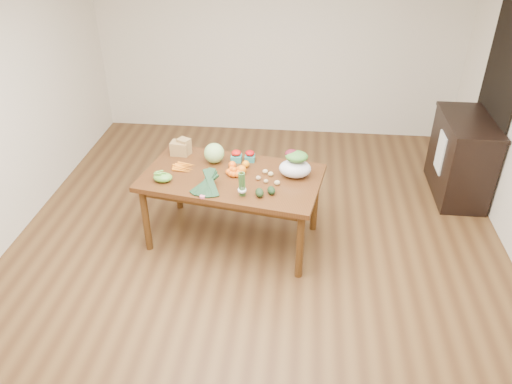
# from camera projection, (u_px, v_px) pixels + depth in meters

# --- Properties ---
(floor) EXTENTS (6.00, 6.00, 0.00)m
(floor) POSITION_uv_depth(u_px,v_px,m) (255.00, 259.00, 4.90)
(floor) COLOR brown
(floor) RESTS_ON ground
(room_walls) EXTENTS (5.02, 6.02, 2.70)m
(room_walls) POSITION_uv_depth(u_px,v_px,m) (254.00, 134.00, 4.18)
(room_walls) COLOR beige
(room_walls) RESTS_ON floor
(dining_table) EXTENTS (1.82, 1.21, 0.75)m
(dining_table) POSITION_uv_depth(u_px,v_px,m) (233.00, 208.00, 4.98)
(dining_table) COLOR #472A10
(dining_table) RESTS_ON floor
(doorway_dark) EXTENTS (0.02, 1.00, 2.10)m
(doorway_dark) POSITION_uv_depth(u_px,v_px,m) (494.00, 106.00, 5.47)
(doorway_dark) COLOR black
(doorway_dark) RESTS_ON floor
(cabinet) EXTENTS (0.52, 1.02, 0.94)m
(cabinet) POSITION_uv_depth(u_px,v_px,m) (461.00, 157.00, 5.69)
(cabinet) COLOR black
(cabinet) RESTS_ON floor
(dish_towel) EXTENTS (0.02, 0.28, 0.45)m
(dish_towel) POSITION_uv_depth(u_px,v_px,m) (440.00, 153.00, 5.62)
(dish_towel) COLOR white
(dish_towel) RESTS_ON cabinet
(paper_bag) EXTENTS (0.27, 0.24, 0.17)m
(paper_bag) POSITION_uv_depth(u_px,v_px,m) (180.00, 147.00, 5.11)
(paper_bag) COLOR #A57F4A
(paper_bag) RESTS_ON dining_table
(cabbage) EXTENTS (0.20, 0.20, 0.20)m
(cabbage) POSITION_uv_depth(u_px,v_px,m) (214.00, 153.00, 4.96)
(cabbage) COLOR #9FCC75
(cabbage) RESTS_ON dining_table
(strawberry_basket_a) EXTENTS (0.12, 0.12, 0.09)m
(strawberry_basket_a) POSITION_uv_depth(u_px,v_px,m) (236.00, 157.00, 5.01)
(strawberry_basket_a) COLOR red
(strawberry_basket_a) RESTS_ON dining_table
(strawberry_basket_b) EXTENTS (0.11, 0.11, 0.09)m
(strawberry_basket_b) POSITION_uv_depth(u_px,v_px,m) (250.00, 157.00, 5.01)
(strawberry_basket_b) COLOR #AC0B0D
(strawberry_basket_b) RESTS_ON dining_table
(orange_a) EXTENTS (0.07, 0.07, 0.07)m
(orange_a) POSITION_uv_depth(u_px,v_px,m) (232.00, 165.00, 4.89)
(orange_a) COLOR #FF5D0F
(orange_a) RESTS_ON dining_table
(orange_b) EXTENTS (0.07, 0.07, 0.07)m
(orange_b) POSITION_uv_depth(u_px,v_px,m) (246.00, 164.00, 4.90)
(orange_b) COLOR orange
(orange_b) RESTS_ON dining_table
(orange_c) EXTENTS (0.09, 0.09, 0.09)m
(orange_c) POSITION_uv_depth(u_px,v_px,m) (242.00, 170.00, 4.79)
(orange_c) COLOR orange
(orange_c) RESTS_ON dining_table
(mandarin_cluster) EXTENTS (0.21, 0.21, 0.09)m
(mandarin_cluster) POSITION_uv_depth(u_px,v_px,m) (234.00, 171.00, 4.76)
(mandarin_cluster) COLOR orange
(mandarin_cluster) RESTS_ON dining_table
(carrots) EXTENTS (0.25, 0.22, 0.03)m
(carrots) POSITION_uv_depth(u_px,v_px,m) (184.00, 167.00, 4.90)
(carrots) COLOR orange
(carrots) RESTS_ON dining_table
(snap_pea_bag) EXTENTS (0.18, 0.14, 0.08)m
(snap_pea_bag) POSITION_uv_depth(u_px,v_px,m) (163.00, 177.00, 4.67)
(snap_pea_bag) COLOR #549733
(snap_pea_bag) RESTS_ON dining_table
(kale_bunch) EXTENTS (0.38, 0.45, 0.16)m
(kale_bunch) POSITION_uv_depth(u_px,v_px,m) (206.00, 184.00, 4.49)
(kale_bunch) COLOR #16321D
(kale_bunch) RESTS_ON dining_table
(asparagus_bundle) EXTENTS (0.10, 0.13, 0.26)m
(asparagus_bundle) POSITION_uv_depth(u_px,v_px,m) (242.00, 184.00, 4.41)
(asparagus_bundle) COLOR #437D39
(asparagus_bundle) RESTS_ON dining_table
(potato_a) EXTENTS (0.05, 0.04, 0.04)m
(potato_a) POSITION_uv_depth(u_px,v_px,m) (258.00, 178.00, 4.70)
(potato_a) COLOR tan
(potato_a) RESTS_ON dining_table
(potato_b) EXTENTS (0.04, 0.04, 0.04)m
(potato_b) POSITION_uv_depth(u_px,v_px,m) (266.00, 181.00, 4.66)
(potato_b) COLOR tan
(potato_b) RESTS_ON dining_table
(potato_c) EXTENTS (0.05, 0.05, 0.04)m
(potato_c) POSITION_uv_depth(u_px,v_px,m) (271.00, 174.00, 4.76)
(potato_c) COLOR tan
(potato_c) RESTS_ON dining_table
(potato_d) EXTENTS (0.05, 0.05, 0.04)m
(potato_d) POSITION_uv_depth(u_px,v_px,m) (265.00, 171.00, 4.81)
(potato_d) COLOR #D8BF7C
(potato_d) RESTS_ON dining_table
(potato_e) EXTENTS (0.05, 0.05, 0.05)m
(potato_e) POSITION_uv_depth(u_px,v_px,m) (277.00, 183.00, 4.63)
(potato_e) COLOR tan
(potato_e) RESTS_ON dining_table
(avocado_a) EXTENTS (0.10, 0.13, 0.07)m
(avocado_a) POSITION_uv_depth(u_px,v_px,m) (259.00, 193.00, 4.45)
(avocado_a) COLOR black
(avocado_a) RESTS_ON dining_table
(avocado_b) EXTENTS (0.10, 0.12, 0.07)m
(avocado_b) POSITION_uv_depth(u_px,v_px,m) (271.00, 190.00, 4.49)
(avocado_b) COLOR black
(avocado_b) RESTS_ON dining_table
(salad_bag) EXTENTS (0.34, 0.28, 0.24)m
(salad_bag) POSITION_uv_depth(u_px,v_px,m) (295.00, 165.00, 4.71)
(salad_bag) COLOR white
(salad_bag) RESTS_ON dining_table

